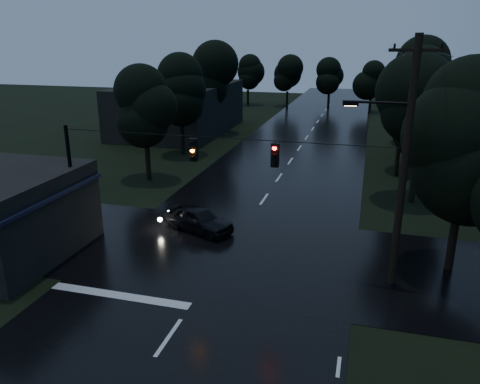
% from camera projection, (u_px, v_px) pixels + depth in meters
% --- Properties ---
extents(main_road, '(12.00, 120.00, 0.02)m').
position_uv_depth(main_road, '(290.00, 161.00, 38.97)').
color(main_road, black).
rests_on(main_road, ground).
extents(cross_street, '(60.00, 9.00, 0.02)m').
position_uv_depth(cross_street, '(228.00, 252.00, 22.50)').
color(cross_street, black).
rests_on(cross_street, ground).
extents(building_far_right, '(10.00, 14.00, 4.40)m').
position_uv_depth(building_far_right, '(468.00, 135.00, 38.39)').
color(building_far_right, black).
rests_on(building_far_right, ground).
extents(building_far_left, '(10.00, 16.00, 5.00)m').
position_uv_depth(building_far_left, '(179.00, 108.00, 50.87)').
color(building_far_left, black).
rests_on(building_far_left, ground).
extents(utility_pole_main, '(3.50, 0.30, 10.00)m').
position_uv_depth(utility_pole_main, '(402.00, 162.00, 18.06)').
color(utility_pole_main, black).
rests_on(utility_pole_main, ground).
extents(utility_pole_far, '(2.00, 0.30, 7.50)m').
position_uv_depth(utility_pole_far, '(401.00, 124.00, 33.82)').
color(utility_pole_far, black).
rests_on(utility_pole_far, ground).
extents(anchor_pole_left, '(0.18, 0.18, 6.00)m').
position_uv_depth(anchor_pole_left, '(73.00, 186.00, 22.54)').
color(anchor_pole_left, black).
rests_on(anchor_pole_left, ground).
extents(span_signals, '(15.00, 0.37, 1.12)m').
position_uv_depth(span_signals, '(232.00, 151.00, 19.79)').
color(span_signals, black).
rests_on(span_signals, ground).
extents(tree_corner_near, '(4.48, 4.48, 9.44)m').
position_uv_depth(tree_corner_near, '(469.00, 137.00, 19.00)').
color(tree_corner_near, black).
rests_on(tree_corner_near, ground).
extents(tree_left_a, '(3.92, 3.92, 8.26)m').
position_uv_depth(tree_left_a, '(145.00, 107.00, 32.28)').
color(tree_left_a, black).
rests_on(tree_left_a, ground).
extents(tree_left_b, '(4.20, 4.20, 8.85)m').
position_uv_depth(tree_left_b, '(181.00, 90.00, 39.63)').
color(tree_left_b, black).
rests_on(tree_left_b, ground).
extents(tree_left_c, '(4.48, 4.48, 9.44)m').
position_uv_depth(tree_left_c, '(212.00, 76.00, 48.81)').
color(tree_left_c, black).
rests_on(tree_left_c, ground).
extents(tree_right_a, '(4.20, 4.20, 8.85)m').
position_uv_depth(tree_right_a, '(422.00, 112.00, 27.61)').
color(tree_right_a, black).
rests_on(tree_right_a, ground).
extents(tree_right_b, '(4.48, 4.48, 9.44)m').
position_uv_depth(tree_right_b, '(421.00, 92.00, 34.65)').
color(tree_right_b, black).
rests_on(tree_right_b, ground).
extents(tree_right_c, '(4.76, 4.76, 10.03)m').
position_uv_depth(tree_right_c, '(419.00, 76.00, 43.53)').
color(tree_right_c, black).
rests_on(tree_right_c, ground).
extents(car, '(4.24, 2.83, 1.34)m').
position_uv_depth(car, '(199.00, 219.00, 24.78)').
color(car, black).
rests_on(car, ground).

